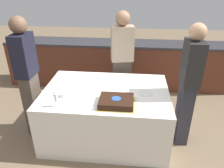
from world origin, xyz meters
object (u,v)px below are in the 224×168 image
object	(u,v)px
person_cutting_cake	(122,60)
plate_stack	(65,92)
cake	(116,101)
wine_glass	(56,98)
person_seated_left	(28,76)
person_seated_right	(188,86)

from	to	relation	value
person_cutting_cake	plate_stack	bearing A→B (deg)	41.88
cake	wine_glass	bearing A→B (deg)	-170.55
wine_glass	cake	bearing A→B (deg)	9.45
cake	plate_stack	size ratio (longest dim) A/B	1.89
person_seated_left	plate_stack	bearing A→B (deg)	-104.37
wine_glass	person_seated_left	size ratio (longest dim) A/B	0.10
wine_glass	person_seated_right	bearing A→B (deg)	15.68
wine_glass	person_seated_left	xyz separation A→B (m)	(-0.53, 0.44, 0.05)
wine_glass	person_cutting_cake	world-z (taller)	person_cutting_cake
person_seated_left	person_cutting_cake	bearing A→B (deg)	-56.86
cake	wine_glass	world-z (taller)	wine_glass
plate_stack	person_cutting_cake	size ratio (longest dim) A/B	0.14
plate_stack	person_seated_right	size ratio (longest dim) A/B	0.14
cake	person_seated_left	world-z (taller)	person_seated_left
cake	person_cutting_cake	size ratio (longest dim) A/B	0.27
person_seated_left	person_seated_right	distance (m)	2.12
plate_stack	person_cutting_cake	distance (m)	1.17
cake	person_cutting_cake	distance (m)	1.13
plate_stack	cake	bearing A→B (deg)	-15.53
person_seated_left	person_seated_right	size ratio (longest dim) A/B	1.02
plate_stack	person_seated_left	xyz separation A→B (m)	(-0.54, 0.14, 0.14)
person_seated_left	person_seated_right	world-z (taller)	person_seated_left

